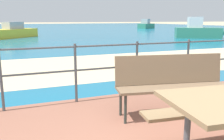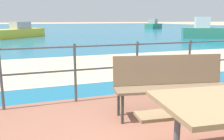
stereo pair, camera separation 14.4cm
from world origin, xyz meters
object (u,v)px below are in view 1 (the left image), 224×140
object	(u,v)px
boat_near	(146,25)
boat_mid	(198,31)
park_bench	(172,79)
boat_far	(10,33)

from	to	relation	value
boat_near	boat_mid	xyz separation A→B (m)	(-6.52, -20.02, 0.03)
park_bench	boat_far	bearing A→B (deg)	108.77
park_bench	boat_near	size ratio (longest dim) A/B	0.46
boat_far	park_bench	bearing A→B (deg)	52.72
boat_mid	boat_far	distance (m)	15.20
boat_far	boat_near	bearing A→B (deg)	169.63
boat_near	boat_far	distance (m)	25.27
boat_near	boat_far	bearing A→B (deg)	-178.49
boat_mid	boat_far	world-z (taller)	boat_mid
park_bench	boat_far	size ratio (longest dim) A/B	0.38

